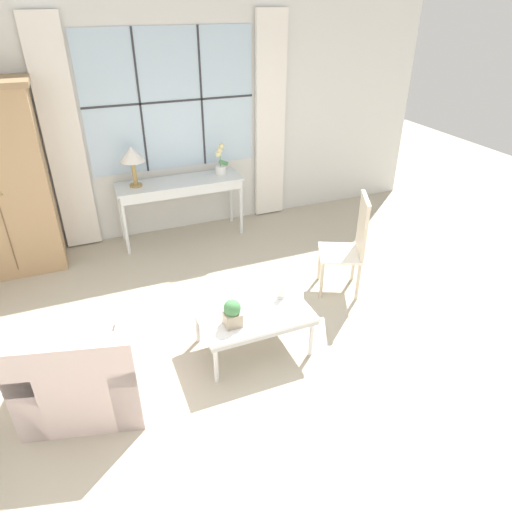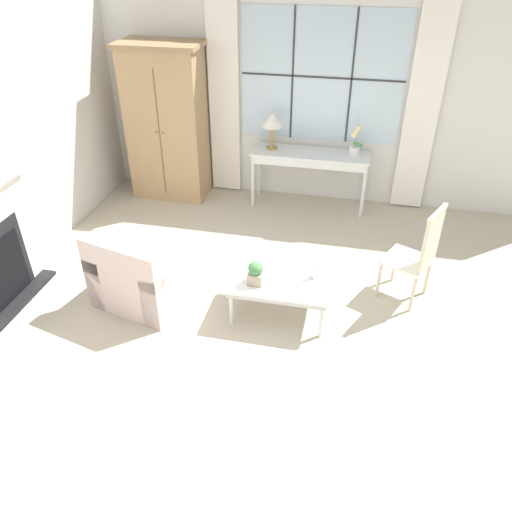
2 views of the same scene
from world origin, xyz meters
The scene contains 12 objects.
ground_plane centered at (0.00, 0.00, 0.00)m, with size 14.00×14.00×0.00m, color #B2A893.
wall_back_windowed centered at (0.00, 3.02, 1.41)m, with size 7.20×0.14×2.80m.
wall_left centered at (-3.03, 0.60, 1.40)m, with size 0.06×7.20×2.80m, color silver.
armoire centered at (-2.07, 2.66, 1.07)m, with size 1.11×0.65×2.12m.
console_table centered at (-0.05, 2.70, 0.70)m, with size 1.60×0.49×0.79m.
table_lamp centered at (-0.59, 2.72, 1.17)m, with size 0.30×0.30×0.50m.
potted_orchid centered at (0.52, 2.74, 0.95)m, with size 0.18×0.14×0.41m.
armchair_upholstered centered at (-1.46, 0.17, 0.29)m, with size 1.06×1.01×0.83m.
side_chair_wooden centered at (1.30, 0.76, 0.60)m, with size 0.59×0.59×1.09m.
coffee_table centered at (-0.02, 0.25, 0.38)m, with size 0.99×0.66×0.42m.
potted_plant_small centered at (-0.26, 0.13, 0.55)m, with size 0.15×0.15×0.25m.
pillar_candle centered at (0.30, 0.34, 0.49)m, with size 0.09×0.09×0.16m.
Camera 2 is at (0.58, -3.71, 3.34)m, focal length 35.00 mm.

